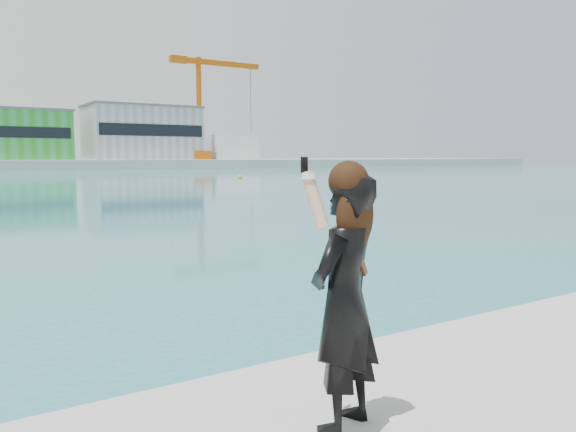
% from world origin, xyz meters
% --- Properties ---
extents(warehouse_grey_right, '(25.50, 15.35, 12.50)m').
position_xyz_m(warehouse_grey_right, '(40.00, 127.98, 8.26)').
color(warehouse_grey_right, gray).
rests_on(warehouse_grey_right, far_quay).
extents(ancillary_shed, '(12.00, 10.00, 6.00)m').
position_xyz_m(ancillary_shed, '(62.00, 126.00, 5.00)').
color(ancillary_shed, silver).
rests_on(ancillary_shed, far_quay).
extents(dock_crane, '(23.00, 4.00, 24.00)m').
position_xyz_m(dock_crane, '(53.20, 122.00, 15.07)').
color(dock_crane, '#C5530B').
rests_on(dock_crane, far_quay).
extents(flagpole_right, '(1.28, 0.16, 8.00)m').
position_xyz_m(flagpole_right, '(22.09, 121.00, 6.54)').
color(flagpole_right, silver).
rests_on(flagpole_right, far_quay).
extents(buoy_near, '(0.50, 0.50, 0.50)m').
position_xyz_m(buoy_near, '(29.31, 58.23, 0.00)').
color(buoy_near, '#F9AF0D').
rests_on(buoy_near, ground).
extents(woman, '(0.75, 0.63, 1.84)m').
position_xyz_m(woman, '(-0.67, -0.33, 1.73)').
color(woman, black).
rests_on(woman, near_quay).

